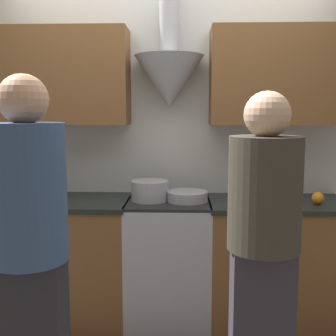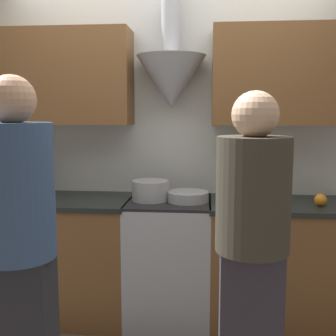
# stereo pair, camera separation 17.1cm
# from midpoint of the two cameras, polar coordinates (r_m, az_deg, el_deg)

# --- Properties ---
(wall_back) EXTENTS (8.40, 0.51, 2.60)m
(wall_back) POSITION_cam_midpoint_polar(r_m,az_deg,el_deg) (3.27, -3.20, 6.36)
(wall_back) COLOR silver
(wall_back) RESTS_ON ground_plane
(counter_left) EXTENTS (1.62, 0.62, 0.91)m
(counter_left) POSITION_cam_midpoint_polar(r_m,az_deg,el_deg) (3.43, -20.55, -11.41)
(counter_left) COLOR brown
(counter_left) RESTS_ON ground_plane
(counter_right) EXTENTS (1.01, 0.62, 0.91)m
(counter_right) POSITION_cam_midpoint_polar(r_m,az_deg,el_deg) (3.24, 12.99, -12.25)
(counter_right) COLOR brown
(counter_right) RESTS_ON ground_plane
(stove_range) EXTENTS (0.60, 0.60, 0.91)m
(stove_range) POSITION_cam_midpoint_polar(r_m,az_deg,el_deg) (3.19, -1.51, -12.33)
(stove_range) COLOR #A8AAAF
(stove_range) RESTS_ON ground_plane
(wine_bottle_6) EXTENTS (0.08, 0.08, 0.32)m
(wine_bottle_6) POSITION_cam_midpoint_polar(r_m,az_deg,el_deg) (3.37, -22.62, -1.58)
(wine_bottle_6) COLOR black
(wine_bottle_6) RESTS_ON counter_left
(wine_bottle_7) EXTENTS (0.07, 0.07, 0.30)m
(wine_bottle_7) POSITION_cam_midpoint_polar(r_m,az_deg,el_deg) (3.34, -20.84, -1.75)
(wine_bottle_7) COLOR black
(wine_bottle_7) RESTS_ON counter_left
(wine_bottle_8) EXTENTS (0.07, 0.07, 0.32)m
(wine_bottle_8) POSITION_cam_midpoint_polar(r_m,az_deg,el_deg) (3.30, -19.62, -1.68)
(wine_bottle_8) COLOR black
(wine_bottle_8) RESTS_ON counter_left
(stock_pot) EXTENTS (0.27, 0.27, 0.15)m
(stock_pot) POSITION_cam_midpoint_polar(r_m,az_deg,el_deg) (3.05, -4.11, -3.08)
(stock_pot) COLOR #A8AAAF
(stock_pot) RESTS_ON stove_range
(mixing_bowl) EXTENTS (0.30, 0.30, 0.07)m
(mixing_bowl) POSITION_cam_midpoint_polar(r_m,az_deg,el_deg) (3.03, 0.99, -3.85)
(mixing_bowl) COLOR #A8AAAF
(mixing_bowl) RESTS_ON stove_range
(orange_fruit) EXTENTS (0.08, 0.08, 0.08)m
(orange_fruit) POSITION_cam_midpoint_polar(r_m,az_deg,el_deg) (3.08, 18.14, -3.91)
(orange_fruit) COLOR orange
(orange_fruit) RESTS_ON counter_right
(person_foreground_left) EXTENTS (0.34, 0.34, 1.70)m
(person_foreground_left) POSITION_cam_midpoint_polar(r_m,az_deg,el_deg) (2.02, -20.60, -10.17)
(person_foreground_left) COLOR #28282D
(person_foreground_left) RESTS_ON ground_plane
(person_foreground_right) EXTENTS (0.34, 0.34, 1.64)m
(person_foreground_right) POSITION_cam_midpoint_polar(r_m,az_deg,el_deg) (2.05, 10.40, -10.62)
(person_foreground_right) COLOR #38333D
(person_foreground_right) RESTS_ON ground_plane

